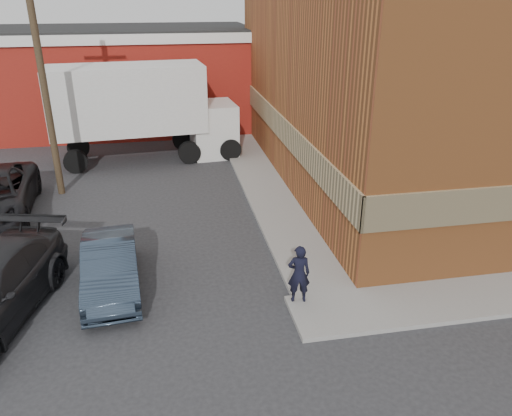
{
  "coord_description": "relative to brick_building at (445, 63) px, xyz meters",
  "views": [
    {
      "loc": [
        -3.27,
        -10.71,
        7.45
      ],
      "look_at": [
        -0.85,
        2.14,
        1.75
      ],
      "focal_mm": 35.0,
      "sensor_mm": 36.0,
      "label": 1
    }
  ],
  "objects": [
    {
      "name": "brick_building",
      "position": [
        0.0,
        0.0,
        0.0
      ],
      "size": [
        14.25,
        18.25,
        9.36
      ],
      "color": "#AB5E2C",
      "rests_on": "ground"
    },
    {
      "name": "warehouse",
      "position": [
        -14.5,
        11.0,
        -1.87
      ],
      "size": [
        16.3,
        8.3,
        5.6
      ],
      "color": "maroon",
      "rests_on": "ground"
    },
    {
      "name": "sidewalk_west",
      "position": [
        -7.9,
        0.0,
        -4.62
      ],
      "size": [
        1.8,
        18.0,
        0.12
      ],
      "primitive_type": "cube",
      "color": "gray",
      "rests_on": "ground"
    },
    {
      "name": "box_truck",
      "position": [
        -12.44,
        3.89,
        -2.13
      ],
      "size": [
        9.15,
        3.4,
        4.42
      ],
      "rotation": [
        0.0,
        0.0,
        0.08
      ],
      "color": "silver",
      "rests_on": "ground"
    },
    {
      "name": "man",
      "position": [
        -8.7,
        -9.25,
        -3.78
      ],
      "size": [
        0.62,
        0.45,
        1.57
      ],
      "primitive_type": "imported",
      "rotation": [
        0.0,
        0.0,
        3.01
      ],
      "color": "black",
      "rests_on": "sidewalk_south"
    },
    {
      "name": "utility_pole",
      "position": [
        -16.0,
        0.0,
        0.06
      ],
      "size": [
        2.0,
        0.26,
        9.0
      ],
      "color": "#463623",
      "rests_on": "ground"
    },
    {
      "name": "sedan",
      "position": [
        -13.46,
        -7.57,
        -4.01
      ],
      "size": [
        1.74,
        4.16,
        1.34
      ],
      "primitive_type": "imported",
      "rotation": [
        0.0,
        0.0,
        0.08
      ],
      "color": "#2A3746",
      "rests_on": "ground"
    },
    {
      "name": "ground",
      "position": [
        -8.5,
        -9.0,
        -4.68
      ],
      "size": [
        90.0,
        90.0,
        0.0
      ],
      "primitive_type": "plane",
      "color": "#28282B",
      "rests_on": "ground"
    }
  ]
}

